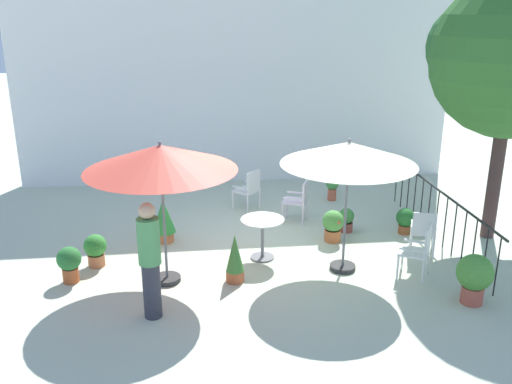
{
  "coord_description": "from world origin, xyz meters",
  "views": [
    {
      "loc": [
        -1.08,
        -9.51,
        4.31
      ],
      "look_at": [
        0.0,
        0.15,
        1.05
      ],
      "focal_mm": 39.12,
      "sensor_mm": 36.0,
      "label": 1
    }
  ],
  "objects_px": {
    "patio_umbrella_1": "(161,159)",
    "cafe_table_0": "(262,231)",
    "patio_umbrella_0": "(349,154)",
    "potted_plant_4": "(235,259)",
    "potted_plant_3": "(332,187)",
    "patio_chair_3": "(249,188)",
    "potted_plant_6": "(406,220)",
    "potted_plant_7": "(95,249)",
    "patio_chair_1": "(299,199)",
    "potted_plant_8": "(164,219)",
    "patio_chair_0": "(419,249)",
    "standing_person": "(150,259)",
    "potted_plant_2": "(333,225)",
    "patio_chair_2": "(423,229)",
    "potted_plant_1": "(346,219)",
    "potted_plant_5": "(475,276)",
    "potted_plant_0": "(69,262)"
  },
  "relations": [
    {
      "from": "patio_chair_2",
      "to": "standing_person",
      "type": "bearing_deg",
      "value": -161.04
    },
    {
      "from": "patio_umbrella_0",
      "to": "patio_chair_3",
      "type": "bearing_deg",
      "value": 112.99
    },
    {
      "from": "patio_chair_1",
      "to": "potted_plant_1",
      "type": "xyz_separation_m",
      "value": [
        0.86,
        -0.61,
        -0.26
      ]
    },
    {
      "from": "patio_umbrella_1",
      "to": "patio_chair_3",
      "type": "distance_m",
      "value": 3.92
    },
    {
      "from": "patio_chair_0",
      "to": "patio_chair_1",
      "type": "bearing_deg",
      "value": 119.13
    },
    {
      "from": "potted_plant_2",
      "to": "potted_plant_6",
      "type": "height_order",
      "value": "potted_plant_2"
    },
    {
      "from": "patio_chair_3",
      "to": "standing_person",
      "type": "bearing_deg",
      "value": -113.34
    },
    {
      "from": "patio_chair_0",
      "to": "potted_plant_7",
      "type": "relative_size",
      "value": 1.63
    },
    {
      "from": "potted_plant_3",
      "to": "patio_umbrella_0",
      "type": "bearing_deg",
      "value": -100.81
    },
    {
      "from": "potted_plant_3",
      "to": "potted_plant_0",
      "type": "bearing_deg",
      "value": -146.16
    },
    {
      "from": "patio_chair_0",
      "to": "patio_chair_3",
      "type": "height_order",
      "value": "patio_chair_0"
    },
    {
      "from": "patio_umbrella_1",
      "to": "patio_chair_2",
      "type": "bearing_deg",
      "value": 6.81
    },
    {
      "from": "patio_chair_2",
      "to": "potted_plant_4",
      "type": "relative_size",
      "value": 1.02
    },
    {
      "from": "patio_chair_2",
      "to": "patio_chair_3",
      "type": "xyz_separation_m",
      "value": [
        -2.89,
        2.63,
        0.04
      ]
    },
    {
      "from": "patio_chair_1",
      "to": "potted_plant_5",
      "type": "height_order",
      "value": "patio_chair_1"
    },
    {
      "from": "potted_plant_5",
      "to": "potted_plant_6",
      "type": "distance_m",
      "value": 2.76
    },
    {
      "from": "patio_umbrella_1",
      "to": "cafe_table_0",
      "type": "distance_m",
      "value": 2.39
    },
    {
      "from": "patio_umbrella_1",
      "to": "potted_plant_8",
      "type": "relative_size",
      "value": 2.77
    },
    {
      "from": "potted_plant_5",
      "to": "potted_plant_8",
      "type": "xyz_separation_m",
      "value": [
        -4.75,
        2.89,
        0.0
      ]
    },
    {
      "from": "patio_umbrella_1",
      "to": "patio_umbrella_0",
      "type": "bearing_deg",
      "value": 2.04
    },
    {
      "from": "patio_chair_3",
      "to": "potted_plant_2",
      "type": "height_order",
      "value": "patio_chair_3"
    },
    {
      "from": "patio_chair_0",
      "to": "potted_plant_8",
      "type": "relative_size",
      "value": 1.09
    },
    {
      "from": "potted_plant_4",
      "to": "standing_person",
      "type": "distance_m",
      "value": 1.67
    },
    {
      "from": "patio_umbrella_1",
      "to": "potted_plant_3",
      "type": "xyz_separation_m",
      "value": [
        3.66,
        3.66,
        -1.76
      ]
    },
    {
      "from": "potted_plant_8",
      "to": "potted_plant_2",
      "type": "bearing_deg",
      "value": -6.14
    },
    {
      "from": "patio_umbrella_1",
      "to": "potted_plant_1",
      "type": "distance_m",
      "value": 4.31
    },
    {
      "from": "patio_umbrella_0",
      "to": "cafe_table_0",
      "type": "height_order",
      "value": "patio_umbrella_0"
    },
    {
      "from": "patio_chair_1",
      "to": "potted_plant_8",
      "type": "bearing_deg",
      "value": -165.61
    },
    {
      "from": "potted_plant_1",
      "to": "potted_plant_6",
      "type": "xyz_separation_m",
      "value": [
        1.14,
        -0.23,
        0.04
      ]
    },
    {
      "from": "patio_chair_3",
      "to": "potted_plant_2",
      "type": "relative_size",
      "value": 1.51
    },
    {
      "from": "potted_plant_6",
      "to": "patio_chair_3",
      "type": "bearing_deg",
      "value": 150.73
    },
    {
      "from": "patio_umbrella_1",
      "to": "potted_plant_7",
      "type": "relative_size",
      "value": 4.12
    },
    {
      "from": "potted_plant_6",
      "to": "potted_plant_7",
      "type": "xyz_separation_m",
      "value": [
        -5.86,
        -0.81,
        0.03
      ]
    },
    {
      "from": "potted_plant_4",
      "to": "cafe_table_0",
      "type": "bearing_deg",
      "value": 56.3
    },
    {
      "from": "standing_person",
      "to": "patio_chair_3",
      "type": "bearing_deg",
      "value": 66.66
    },
    {
      "from": "potted_plant_6",
      "to": "cafe_table_0",
      "type": "bearing_deg",
      "value": -164.45
    },
    {
      "from": "cafe_table_0",
      "to": "patio_chair_0",
      "type": "height_order",
      "value": "patio_chair_0"
    },
    {
      "from": "patio_chair_1",
      "to": "potted_plant_7",
      "type": "bearing_deg",
      "value": -156.89
    },
    {
      "from": "potted_plant_3",
      "to": "standing_person",
      "type": "height_order",
      "value": "standing_person"
    },
    {
      "from": "cafe_table_0",
      "to": "potted_plant_2",
      "type": "distance_m",
      "value": 1.57
    },
    {
      "from": "patio_chair_2",
      "to": "patio_chair_3",
      "type": "distance_m",
      "value": 3.91
    },
    {
      "from": "patio_chair_3",
      "to": "potted_plant_4",
      "type": "bearing_deg",
      "value": -99.75
    },
    {
      "from": "patio_chair_0",
      "to": "patio_umbrella_1",
      "type": "bearing_deg",
      "value": 175.3
    },
    {
      "from": "cafe_table_0",
      "to": "potted_plant_4",
      "type": "height_order",
      "value": "potted_plant_4"
    },
    {
      "from": "potted_plant_2",
      "to": "patio_chair_3",
      "type": "bearing_deg",
      "value": 127.39
    },
    {
      "from": "potted_plant_4",
      "to": "potted_plant_3",
      "type": "bearing_deg",
      "value": 56.03
    },
    {
      "from": "potted_plant_0",
      "to": "potted_plant_8",
      "type": "distance_m",
      "value": 2.1
    },
    {
      "from": "patio_chair_1",
      "to": "patio_chair_3",
      "type": "bearing_deg",
      "value": 139.28
    },
    {
      "from": "potted_plant_2",
      "to": "potted_plant_3",
      "type": "height_order",
      "value": "potted_plant_2"
    },
    {
      "from": "potted_plant_1",
      "to": "potted_plant_2",
      "type": "bearing_deg",
      "value": -130.95
    }
  ]
}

